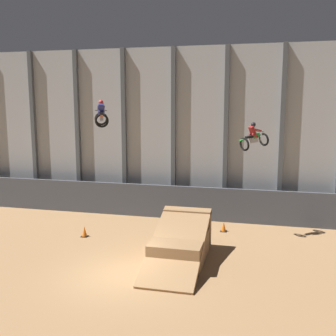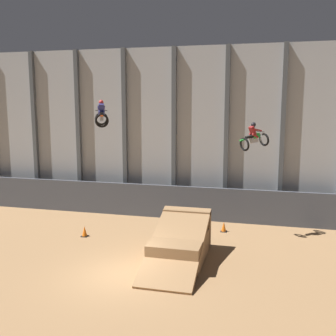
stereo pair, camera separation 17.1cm
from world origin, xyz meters
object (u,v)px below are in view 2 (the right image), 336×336
object	(u,v)px
dirt_ramp	(181,243)
traffic_cone_arena_edge	(85,231)
rider_bike_left_air	(102,116)
rider_bike_right_air	(254,138)
traffic_cone_near_ramp	(224,227)

from	to	relation	value
dirt_ramp	traffic_cone_arena_edge	bearing A→B (deg)	163.42
rider_bike_left_air	rider_bike_right_air	xyz separation A→B (m)	(8.11, 1.58, -1.18)
traffic_cone_near_ramp	rider_bike_left_air	bearing A→B (deg)	-165.09
dirt_ramp	rider_bike_right_air	distance (m)	7.06
rider_bike_right_air	traffic_cone_near_ramp	distance (m)	5.37
rider_bike_left_air	dirt_ramp	bearing A→B (deg)	-52.25
dirt_ramp	traffic_cone_near_ramp	xyz separation A→B (m)	(1.59, 4.41, -0.43)
rider_bike_left_air	traffic_cone_arena_edge	size ratio (longest dim) A/B	3.07
rider_bike_left_air	traffic_cone_near_ramp	world-z (taller)	rider_bike_left_air
rider_bike_left_air	rider_bike_right_air	world-z (taller)	rider_bike_left_air
rider_bike_right_air	traffic_cone_near_ramp	xyz separation A→B (m)	(-1.52, 0.17, -5.15)
rider_bike_right_air	traffic_cone_arena_edge	world-z (taller)	rider_bike_right_air
dirt_ramp	traffic_cone_arena_edge	world-z (taller)	dirt_ramp
traffic_cone_arena_edge	dirt_ramp	bearing A→B (deg)	-16.58
rider_bike_left_air	traffic_cone_near_ramp	distance (m)	9.30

